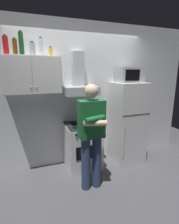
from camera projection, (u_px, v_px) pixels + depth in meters
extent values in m
plane|color=#4C4C51|center=(90.00, 173.00, 3.12)|extent=(7.00, 7.00, 0.00)
cube|color=white|center=(79.00, 95.00, 3.35)|extent=(4.80, 0.10, 2.70)
cube|color=silver|center=(32.00, 75.00, 2.77)|extent=(0.90, 0.34, 0.60)
cube|color=silver|center=(17.00, 75.00, 2.53)|extent=(0.43, 0.01, 0.58)
cube|color=silver|center=(48.00, 75.00, 2.68)|extent=(0.43, 0.01, 0.58)
sphere|color=#B2B2B7|center=(31.00, 87.00, 2.62)|extent=(0.02, 0.02, 0.02)
sphere|color=#B2B2B7|center=(36.00, 87.00, 2.65)|extent=(0.02, 0.02, 0.02)
cube|color=white|center=(82.00, 147.00, 3.23)|extent=(0.60, 0.60, 0.85)
cube|color=black|center=(82.00, 125.00, 3.13)|extent=(0.59, 0.59, 0.01)
cube|color=black|center=(88.00, 152.00, 2.95)|extent=(0.42, 0.01, 0.24)
cylinder|color=black|center=(77.00, 127.00, 2.97)|extent=(0.16, 0.16, 0.01)
cylinder|color=black|center=(91.00, 125.00, 3.06)|extent=(0.16, 0.16, 0.01)
cylinder|color=black|center=(74.00, 123.00, 3.19)|extent=(0.16, 0.16, 0.01)
cylinder|color=black|center=(87.00, 122.00, 3.28)|extent=(0.16, 0.16, 0.01)
cylinder|color=black|center=(76.00, 135.00, 2.79)|extent=(0.04, 0.02, 0.04)
cylinder|color=black|center=(84.00, 134.00, 2.83)|extent=(0.04, 0.02, 0.04)
cylinder|color=black|center=(92.00, 133.00, 2.88)|extent=(0.04, 0.02, 0.04)
cylinder|color=black|center=(99.00, 132.00, 2.92)|extent=(0.04, 0.02, 0.04)
cube|color=#B7BABF|center=(80.00, 90.00, 3.05)|extent=(0.60, 0.44, 0.15)
cube|color=#B7BABF|center=(78.00, 69.00, 3.09)|extent=(0.20, 0.16, 0.60)
cube|color=silver|center=(127.00, 122.00, 3.46)|extent=(0.60, 0.60, 1.60)
cube|color=#4C4C4C|center=(137.00, 114.00, 3.13)|extent=(0.59, 0.01, 0.01)
cylinder|color=silver|center=(124.00, 141.00, 3.15)|extent=(0.02, 0.02, 0.60)
cube|color=#B7BABF|center=(129.00, 75.00, 3.26)|extent=(0.48, 0.36, 0.28)
cube|color=black|center=(133.00, 75.00, 3.08)|extent=(0.30, 0.01, 0.20)
cylinder|color=navy|center=(86.00, 164.00, 2.63)|extent=(0.14, 0.14, 0.85)
cylinder|color=navy|center=(97.00, 162.00, 2.69)|extent=(0.14, 0.14, 0.85)
cube|color=#1E6633|center=(91.00, 119.00, 2.50)|extent=(0.38, 0.20, 0.56)
cylinder|color=#1E6633|center=(95.00, 119.00, 2.36)|extent=(0.33, 0.17, 0.08)
cylinder|color=beige|center=(95.00, 123.00, 2.38)|extent=(0.33, 0.17, 0.08)
sphere|color=beige|center=(91.00, 91.00, 2.40)|extent=(0.20, 0.20, 0.20)
cylinder|color=#19471E|center=(21.00, 44.00, 2.58)|extent=(0.07, 0.07, 0.33)
cylinder|color=black|center=(20.00, 31.00, 2.54)|extent=(0.04, 0.04, 0.02)
cylinder|color=gold|center=(50.00, 52.00, 2.81)|extent=(0.06, 0.06, 0.13)
cylinder|color=black|center=(50.00, 47.00, 2.79)|extent=(0.04, 0.04, 0.02)
cylinder|color=silver|center=(41.00, 47.00, 2.70)|extent=(0.07, 0.07, 0.26)
cylinder|color=black|center=(40.00, 38.00, 2.67)|extent=(0.04, 0.04, 0.02)
cylinder|color=red|center=(6.00, 46.00, 2.54)|extent=(0.08, 0.08, 0.26)
cylinder|color=black|center=(5.00, 35.00, 2.51)|extent=(0.04, 0.04, 0.02)
cylinder|color=brown|center=(15.00, 47.00, 2.61)|extent=(0.07, 0.07, 0.23)
cylinder|color=black|center=(14.00, 38.00, 2.58)|extent=(0.04, 0.04, 0.02)
cylinder|color=#B2B5BA|center=(32.00, 49.00, 2.67)|extent=(0.09, 0.09, 0.19)
cylinder|color=black|center=(32.00, 42.00, 2.65)|extent=(0.05, 0.05, 0.02)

